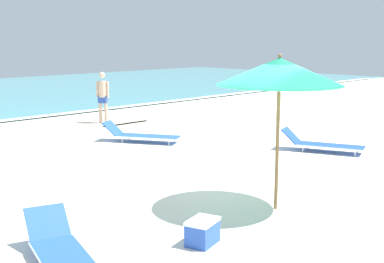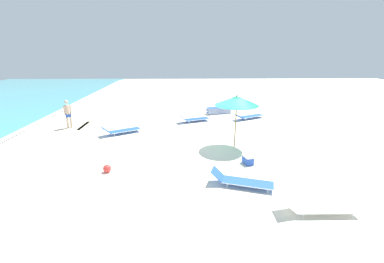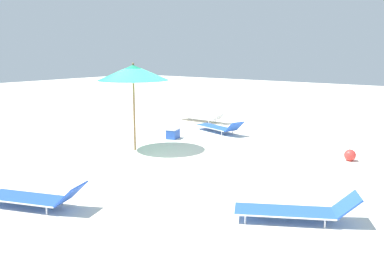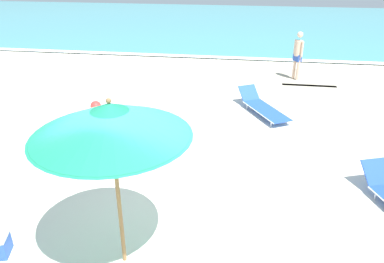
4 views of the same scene
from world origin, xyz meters
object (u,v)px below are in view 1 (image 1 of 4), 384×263
at_px(beach_umbrella, 279,72).
at_px(sun_lounger_under_umbrella, 63,254).
at_px(beachgoer_wading_adult, 103,94).
at_px(sun_lounger_near_water_right, 322,143).
at_px(cooler_box, 202,232).
at_px(sun_lounger_mid_beach_solo, 141,135).

xyz_separation_m(beach_umbrella, sun_lounger_under_umbrella, (-3.94, 0.47, -2.16)).
xyz_separation_m(sun_lounger_under_umbrella, beachgoer_wading_adult, (7.43, 9.32, 0.79)).
relative_size(sun_lounger_near_water_right, cooler_box, 3.75).
height_order(sun_lounger_under_umbrella, sun_lounger_mid_beach_solo, sun_lounger_mid_beach_solo).
bearing_deg(beachgoer_wading_adult, sun_lounger_mid_beach_solo, -56.07).
distance_m(beach_umbrella, cooler_box, 3.01).
bearing_deg(beachgoer_wading_adult, cooler_box, -65.19).
relative_size(beachgoer_wading_adult, cooler_box, 3.05).
height_order(beach_umbrella, sun_lounger_mid_beach_solo, beach_umbrella).
distance_m(beachgoer_wading_adult, cooler_box, 11.47).
bearing_deg(beachgoer_wading_adult, sun_lounger_under_umbrella, -74.67).
bearing_deg(beach_umbrella, sun_lounger_under_umbrella, 173.13).
xyz_separation_m(sun_lounger_under_umbrella, sun_lounger_mid_beach_solo, (6.15, 5.79, 0.00)).
xyz_separation_m(sun_lounger_under_umbrella, cooler_box, (1.87, -0.68, -0.02)).
bearing_deg(beachgoer_wading_adult, beach_umbrella, -55.74).
bearing_deg(beach_umbrella, sun_lounger_near_water_right, 22.33).
distance_m(sun_lounger_near_water_right, cooler_box, 7.07).
bearing_deg(sun_lounger_mid_beach_solo, sun_lounger_near_water_right, -89.67).
height_order(beach_umbrella, cooler_box, beach_umbrella).
distance_m(sun_lounger_mid_beach_solo, beachgoer_wading_adult, 3.84).
bearing_deg(sun_lounger_near_water_right, sun_lounger_mid_beach_solo, 99.33).
distance_m(sun_lounger_under_umbrella, sun_lounger_mid_beach_solo, 8.44).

